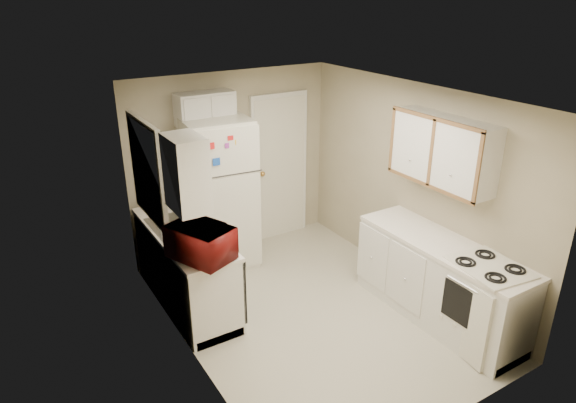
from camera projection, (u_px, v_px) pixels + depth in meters
floor at (311, 311)px, 5.74m from camera, size 3.80×3.80×0.00m
ceiling at (316, 97)px, 4.81m from camera, size 3.80×3.80×0.00m
wall_left at (185, 246)px, 4.60m from camera, size 3.80×3.80×0.00m
wall_right at (413, 187)px, 5.96m from camera, size 3.80×3.80×0.00m
wall_back at (232, 163)px, 6.77m from camera, size 2.80×2.80×0.00m
wall_front at (458, 302)px, 3.79m from camera, size 2.80×2.80×0.00m
left_counter at (186, 267)px, 5.75m from camera, size 0.60×1.80×0.90m
dishwasher at (233, 281)px, 5.40m from camera, size 0.03×0.58×0.72m
sink at (178, 229)px, 5.70m from camera, size 0.54×0.74×0.16m
microwave at (201, 244)px, 4.96m from camera, size 0.70×0.56×0.41m
soap_bottle at (157, 203)px, 6.04m from camera, size 0.10×0.10×0.18m
window_blinds at (148, 171)px, 5.29m from camera, size 0.10×0.98×1.08m
upper_cabinet_left at (186, 173)px, 4.62m from camera, size 0.30×0.45×0.70m
refrigerator at (218, 193)px, 6.43m from camera, size 0.86×0.84×1.92m
cabinet_over_fridge at (205, 109)px, 6.15m from camera, size 0.70×0.30×0.40m
interior_door at (280, 168)px, 7.15m from camera, size 0.86×0.06×2.08m
right_counter at (439, 281)px, 5.47m from camera, size 0.60×2.00×0.90m
stove at (482, 310)px, 5.04m from camera, size 0.64×0.75×0.84m
upper_cabinet_right at (443, 151)px, 5.26m from camera, size 0.30×1.20×0.70m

